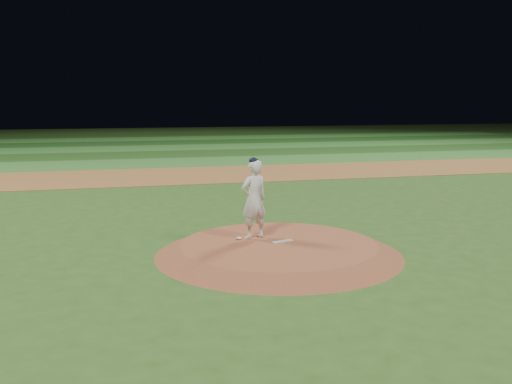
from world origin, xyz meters
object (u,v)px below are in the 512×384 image
pitching_rubber (283,241)px  rosin_bag (239,238)px  pitcher_on_mound (254,199)px  pitchers_mound (279,249)px

pitching_rubber → rosin_bag: rosin_bag is taller
pitching_rubber → pitcher_on_mound: bearing=118.4°
pitchers_mound → pitcher_on_mound: size_ratio=2.93×
pitching_rubber → rosin_bag: size_ratio=4.43×
pitcher_on_mound → pitching_rubber: bearing=-43.9°
rosin_bag → pitching_rubber: bearing=-27.1°
rosin_bag → pitchers_mound: bearing=-36.3°
pitching_rubber → rosin_bag: bearing=135.2°
pitcher_on_mound → pitchers_mound: bearing=-56.9°
rosin_bag → pitcher_on_mound: size_ratio=0.06×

